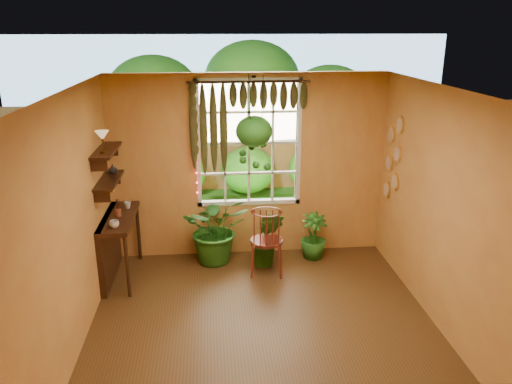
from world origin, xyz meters
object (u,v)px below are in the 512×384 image
windsor_chair (267,250)px  counter_ledge (112,240)px  potted_plant_mid (267,238)px  potted_plant_left (216,228)px  hanging_basket (254,134)px

windsor_chair → counter_ledge: bearing=-174.0°
potted_plant_mid → potted_plant_left: bearing=164.2°
counter_ledge → potted_plant_left: bearing=14.6°
windsor_chair → potted_plant_left: size_ratio=1.15×
counter_ledge → hanging_basket: 2.40m
windsor_chair → potted_plant_left: bearing=155.2°
potted_plant_mid → hanging_basket: (-0.18, 0.11, 1.48)m
potted_plant_left → potted_plant_mid: size_ratio=1.21×
hanging_basket → windsor_chair: bearing=-67.6°
potted_plant_left → potted_plant_mid: 0.75m
potted_plant_mid → windsor_chair: bearing=-97.7°
windsor_chair → hanging_basket: bearing=120.4°
counter_ledge → windsor_chair: 2.11m
counter_ledge → hanging_basket: (1.95, 0.28, 1.37)m
counter_ledge → potted_plant_left: (1.41, 0.37, -0.03)m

